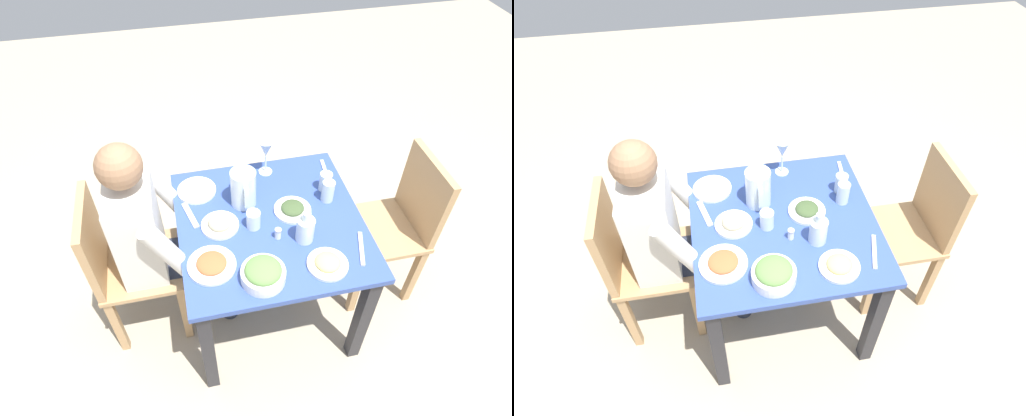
% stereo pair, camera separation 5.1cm
% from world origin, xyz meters
% --- Properties ---
extents(ground_plane, '(8.00, 8.00, 0.00)m').
position_xyz_m(ground_plane, '(0.00, 0.00, 0.00)').
color(ground_plane, tan).
extents(dining_table, '(0.85, 0.85, 0.72)m').
position_xyz_m(dining_table, '(0.00, 0.00, 0.59)').
color(dining_table, '#334C99').
rests_on(dining_table, ground_plane).
extents(chair_near, '(0.40, 0.40, 0.89)m').
position_xyz_m(chair_near, '(-0.08, -0.71, 0.51)').
color(chair_near, tan).
rests_on(chair_near, ground_plane).
extents(chair_far, '(0.40, 0.40, 0.89)m').
position_xyz_m(chair_far, '(-0.05, 0.71, 0.51)').
color(chair_far, tan).
rests_on(chair_far, ground_plane).
extents(diner_near, '(0.48, 0.53, 1.19)m').
position_xyz_m(diner_near, '(-0.08, -0.51, 0.65)').
color(diner_near, silver).
rests_on(diner_near, ground_plane).
extents(water_pitcher, '(0.16, 0.12, 0.19)m').
position_xyz_m(water_pitcher, '(-0.15, -0.10, 0.82)').
color(water_pitcher, silver).
rests_on(water_pitcher, dining_table).
extents(salad_bowl, '(0.18, 0.18, 0.09)m').
position_xyz_m(salad_bowl, '(0.30, -0.10, 0.76)').
color(salad_bowl, white).
rests_on(salad_bowl, dining_table).
extents(plate_fries, '(0.17, 0.17, 0.04)m').
position_xyz_m(plate_fries, '(0.29, 0.18, 0.74)').
color(plate_fries, white).
rests_on(plate_fries, dining_table).
extents(plate_rice_curry, '(0.21, 0.21, 0.04)m').
position_xyz_m(plate_rice_curry, '(0.19, -0.30, 0.73)').
color(plate_rice_curry, white).
rests_on(plate_rice_curry, dining_table).
extents(plate_dolmas, '(0.18, 0.18, 0.04)m').
position_xyz_m(plate_dolmas, '(-0.04, 0.12, 0.73)').
color(plate_dolmas, white).
rests_on(plate_dolmas, dining_table).
extents(plate_beans, '(0.17, 0.17, 0.06)m').
position_xyz_m(plate_beans, '(-0.02, -0.23, 0.74)').
color(plate_beans, white).
rests_on(plate_beans, dining_table).
extents(plate_yoghurt, '(0.19, 0.19, 0.04)m').
position_xyz_m(plate_yoghurt, '(-0.27, -0.31, 0.73)').
color(plate_yoghurt, white).
rests_on(plate_yoghurt, dining_table).
extents(water_glass_center, '(0.06, 0.06, 0.09)m').
position_xyz_m(water_glass_center, '(0.01, -0.08, 0.76)').
color(water_glass_center, silver).
rests_on(water_glass_center, dining_table).
extents(water_glass_far_right, '(0.06, 0.06, 0.10)m').
position_xyz_m(water_glass_far_right, '(-0.15, 0.31, 0.77)').
color(water_glass_far_right, silver).
rests_on(water_glass_far_right, dining_table).
extents(water_glass_far_left, '(0.06, 0.06, 0.11)m').
position_xyz_m(water_glass_far_left, '(-0.08, 0.30, 0.78)').
color(water_glass_far_left, silver).
rests_on(water_glass_far_left, dining_table).
extents(wine_glass, '(0.08, 0.08, 0.20)m').
position_xyz_m(wine_glass, '(-0.34, 0.06, 0.86)').
color(wine_glass, silver).
rests_on(wine_glass, dining_table).
extents(oil_carafe, '(0.08, 0.08, 0.16)m').
position_xyz_m(oil_carafe, '(0.13, 0.12, 0.78)').
color(oil_carafe, silver).
rests_on(oil_carafe, dining_table).
extents(salt_shaker, '(0.03, 0.03, 0.05)m').
position_xyz_m(salt_shaker, '(0.10, 0.01, 0.75)').
color(salt_shaker, white).
rests_on(salt_shaker, dining_table).
extents(fork_near, '(0.17, 0.07, 0.01)m').
position_xyz_m(fork_near, '(-0.11, -0.36, 0.72)').
color(fork_near, silver).
rests_on(fork_near, dining_table).
extents(knife_near, '(0.19, 0.04, 0.01)m').
position_xyz_m(knife_near, '(-0.27, 0.36, 0.72)').
color(knife_near, silver).
rests_on(knife_near, dining_table).
extents(fork_far, '(0.17, 0.04, 0.01)m').
position_xyz_m(fork_far, '(-0.28, -0.30, 0.72)').
color(fork_far, silver).
rests_on(fork_far, dining_table).
extents(knife_far, '(0.18, 0.07, 0.01)m').
position_xyz_m(knife_far, '(0.24, 0.35, 0.72)').
color(knife_far, silver).
rests_on(knife_far, dining_table).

